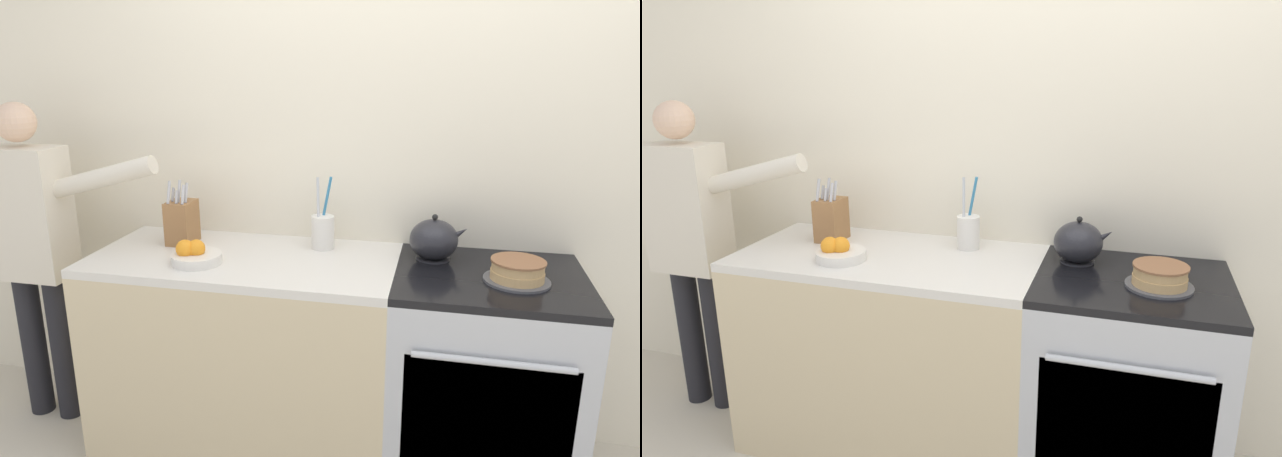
{
  "view_description": "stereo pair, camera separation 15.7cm",
  "coord_description": "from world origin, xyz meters",
  "views": [
    {
      "loc": [
        0.13,
        -1.81,
        1.67
      ],
      "look_at": [
        -0.34,
        0.29,
        1.04
      ],
      "focal_mm": 32.0,
      "sensor_mm": 36.0,
      "label": 1
    },
    {
      "loc": [
        0.28,
        -1.77,
        1.67
      ],
      "look_at": [
        -0.34,
        0.29,
        1.04
      ],
      "focal_mm": 32.0,
      "sensor_mm": 36.0,
      "label": 2
    }
  ],
  "objects": [
    {
      "name": "fruit_bowl",
      "position": [
        -0.84,
        0.19,
        0.93
      ],
      "size": [
        0.2,
        0.2,
        0.1
      ],
      "color": "silver",
      "rests_on": "counter_cabinet"
    },
    {
      "name": "stove_range",
      "position": [
        0.32,
        0.32,
        0.45
      ],
      "size": [
        0.72,
        0.67,
        0.89
      ],
      "color": "#B7BABF",
      "rests_on": "ground_plane"
    },
    {
      "name": "layer_cake",
      "position": [
        0.41,
        0.26,
        0.93
      ],
      "size": [
        0.24,
        0.24,
        0.08
      ],
      "color": "#4C4C51",
      "rests_on": "stove_range"
    },
    {
      "name": "utensil_crock",
      "position": [
        -0.38,
        0.5,
        0.97
      ],
      "size": [
        0.1,
        0.1,
        0.32
      ],
      "color": "silver",
      "rests_on": "counter_cabinet"
    },
    {
      "name": "person_baker",
      "position": [
        -1.68,
        0.31,
        0.9
      ],
      "size": [
        0.89,
        0.2,
        1.51
      ],
      "rotation": [
        0.0,
        0.0,
        -0.1
      ],
      "color": "black",
      "rests_on": "ground_plane"
    },
    {
      "name": "counter_cabinet",
      "position": [
        -0.68,
        0.32,
        0.45
      ],
      "size": [
        1.28,
        0.64,
        0.89
      ],
      "color": "beige",
      "rests_on": "ground_plane"
    },
    {
      "name": "tea_kettle",
      "position": [
        0.1,
        0.45,
        0.98
      ],
      "size": [
        0.24,
        0.2,
        0.19
      ],
      "color": "#232328",
      "rests_on": "stove_range"
    },
    {
      "name": "wall_back",
      "position": [
        0.0,
        0.66,
        1.3
      ],
      "size": [
        8.0,
        0.04,
        2.6
      ],
      "color": "silver",
      "rests_on": "ground_plane"
    },
    {
      "name": "knife_block",
      "position": [
        -1.0,
        0.43,
        0.99
      ],
      "size": [
        0.11,
        0.14,
        0.29
      ],
      "color": "olive",
      "rests_on": "counter_cabinet"
    }
  ]
}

